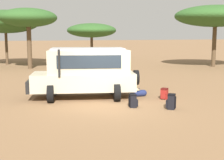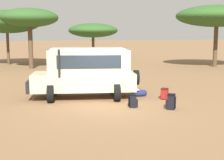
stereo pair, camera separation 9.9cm
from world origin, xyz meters
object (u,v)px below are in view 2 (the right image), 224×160
(backpack_near_rear_wheel, at_px, (164,94))
(acacia_tree_far_right, at_px, (93,30))
(backpack_beside_front_wheel, at_px, (133,101))
(acacia_tree_right_mid, at_px, (30,18))
(duffel_bag_low_black_case, at_px, (139,93))
(acacia_tree_centre_back, at_px, (7,22))
(acacia_tree_distant_right, at_px, (217,16))
(backpack_cluster_center, at_px, (171,102))
(safari_vehicle, at_px, (86,72))

(backpack_near_rear_wheel, distance_m, acacia_tree_far_right, 28.11)
(backpack_beside_front_wheel, relative_size, acacia_tree_right_mid, 0.11)
(duffel_bag_low_black_case, xyz_separation_m, acacia_tree_centre_back, (-4.93, 20.42, 4.23))
(acacia_tree_distant_right, bearing_deg, acacia_tree_right_mid, 163.93)
(backpack_beside_front_wheel, xyz_separation_m, backpack_near_rear_wheel, (2.14, 0.98, -0.02))
(acacia_tree_right_mid, xyz_separation_m, acacia_tree_distant_right, (16.77, -4.83, 0.26))
(backpack_cluster_center, relative_size, acacia_tree_right_mid, 0.12)
(acacia_tree_right_mid, bearing_deg, backpack_cluster_center, -79.81)
(backpack_beside_front_wheel, relative_size, duffel_bag_low_black_case, 0.66)
(duffel_bag_low_black_case, bearing_deg, safari_vehicle, 165.06)
(acacia_tree_centre_back, bearing_deg, safari_vehicle, -83.07)
(backpack_near_rear_wheel, relative_size, acacia_tree_right_mid, 0.10)
(acacia_tree_centre_back, height_order, acacia_tree_far_right, acacia_tree_centre_back)
(acacia_tree_distant_right, bearing_deg, backpack_beside_front_wheel, -139.60)
(backpack_beside_front_wheel, relative_size, backpack_near_rear_wheel, 1.08)
(safari_vehicle, bearing_deg, duffel_bag_low_black_case, -14.94)
(safari_vehicle, xyz_separation_m, backpack_beside_front_wheel, (1.25, -2.69, -1.02))
(acacia_tree_centre_back, bearing_deg, acacia_tree_distant_right, -28.11)
(backpack_beside_front_wheel, height_order, backpack_cluster_center, backpack_cluster_center)
(backpack_cluster_center, xyz_separation_m, acacia_tree_right_mid, (-3.30, 18.33, 4.24))
(safari_vehicle, height_order, backpack_near_rear_wheel, safari_vehicle)
(backpack_cluster_center, bearing_deg, acacia_tree_centre_back, 102.00)
(safari_vehicle, relative_size, backpack_near_rear_wheel, 10.32)
(backpack_beside_front_wheel, bearing_deg, acacia_tree_distant_right, 40.40)
(backpack_near_rear_wheel, xyz_separation_m, acacia_tree_right_mid, (-4.13, 16.44, 4.30))
(duffel_bag_low_black_case, bearing_deg, backpack_beside_front_wheel, -122.42)
(duffel_bag_low_black_case, distance_m, acacia_tree_right_mid, 16.34)
(safari_vehicle, xyz_separation_m, acacia_tree_right_mid, (-0.73, 14.73, 3.26))
(safari_vehicle, bearing_deg, acacia_tree_distant_right, 31.68)
(backpack_beside_front_wheel, height_order, acacia_tree_centre_back, acacia_tree_centre_back)
(safari_vehicle, height_order, acacia_tree_right_mid, acacia_tree_right_mid)
(acacia_tree_far_right, relative_size, acacia_tree_distant_right, 0.85)
(backpack_cluster_center, bearing_deg, duffel_bag_low_black_case, 90.64)
(duffel_bag_low_black_case, xyz_separation_m, acacia_tree_distant_right, (13.51, 10.57, 4.65))
(safari_vehicle, bearing_deg, backpack_beside_front_wheel, -65.06)
(backpack_beside_front_wheel, bearing_deg, backpack_near_rear_wheel, 24.52)
(safari_vehicle, xyz_separation_m, acacia_tree_far_right, (8.86, 25.66, 2.35))
(backpack_cluster_center, xyz_separation_m, acacia_tree_centre_back, (-4.96, 23.35, 4.09))
(backpack_cluster_center, bearing_deg, acacia_tree_right_mid, 100.19)
(backpack_beside_front_wheel, bearing_deg, duffel_bag_low_black_case, 57.58)
(acacia_tree_far_right, bearing_deg, safari_vehicle, -109.05)
(backpack_beside_front_wheel, height_order, acacia_tree_distant_right, acacia_tree_distant_right)
(acacia_tree_far_right, bearing_deg, backpack_beside_front_wheel, -105.02)
(backpack_beside_front_wheel, bearing_deg, backpack_cluster_center, -34.86)
(backpack_near_rear_wheel, distance_m, acacia_tree_right_mid, 17.49)
(duffel_bag_low_black_case, distance_m, acacia_tree_centre_back, 21.43)
(duffel_bag_low_black_case, bearing_deg, acacia_tree_centre_back, 103.57)
(acacia_tree_centre_back, relative_size, acacia_tree_right_mid, 1.29)
(duffel_bag_low_black_case, bearing_deg, acacia_tree_distant_right, 38.04)
(backpack_cluster_center, bearing_deg, backpack_near_rear_wheel, 66.28)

